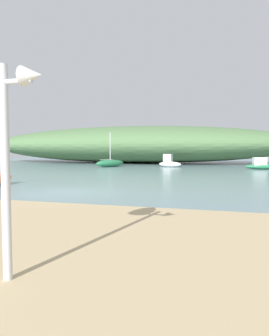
# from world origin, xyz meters

# --- Properties ---
(ground_plane) EXTENTS (120.00, 120.00, 0.00)m
(ground_plane) POSITION_xyz_m (0.00, 0.00, 0.00)
(ground_plane) COLOR gray
(distant_hill) EXTENTS (46.05, 14.90, 5.26)m
(distant_hill) POSITION_xyz_m (-5.80, 31.24, 2.63)
(distant_hill) COLOR #517547
(distant_hill) RESTS_ON ground
(sailboat_inner_mooring) EXTENTS (2.88, 3.88, 3.82)m
(sailboat_inner_mooring) POSITION_xyz_m (-5.40, 20.15, 0.41)
(sailboat_inner_mooring) COLOR #287A4C
(sailboat_inner_mooring) RESTS_ON ground
(motorboat_by_sandbar) EXTENTS (3.52, 1.70, 1.17)m
(motorboat_by_sandbar) POSITION_xyz_m (10.36, 20.04, 0.42)
(motorboat_by_sandbar) COLOR #287A4C
(motorboat_by_sandbar) RESTS_ON ground
(motorboat_outer_mooring) EXTENTS (2.67, 1.24, 1.43)m
(motorboat_outer_mooring) POSITION_xyz_m (0.98, 21.70, 0.50)
(motorboat_outer_mooring) COLOR white
(motorboat_outer_mooring) RESTS_ON ground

